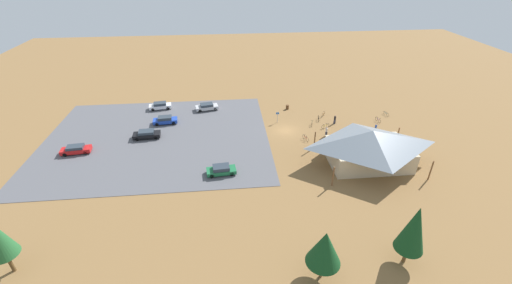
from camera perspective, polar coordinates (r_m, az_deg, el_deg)
name	(u,v)px	position (r m, az deg, el deg)	size (l,w,h in m)	color
ground	(285,130)	(59.84, 5.13, 2.00)	(160.00, 160.00, 0.00)	olive
parking_lot_asphalt	(157,138)	(59.74, -16.72, 0.71)	(38.25, 31.00, 0.05)	#56565B
bike_pavilion	(370,145)	(51.87, 19.21, -0.50)	(14.52, 10.38, 5.58)	#C6B28E
trash_bin	(287,107)	(68.00, 5.46, 6.04)	(0.60, 0.60, 0.90)	brown
lot_sign	(277,116)	(61.97, 3.74, 4.57)	(0.56, 0.08, 2.20)	#99999E
pine_center	(325,248)	(33.12, 11.82, -17.51)	(3.41, 3.41, 6.03)	brown
pine_east	(414,229)	(36.81, 25.70, -13.38)	(2.92, 2.92, 7.40)	brown
bicycle_orange_lone_east	(323,115)	(65.99, 11.56, 4.67)	(1.07, 1.39, 0.85)	black
bicycle_black_by_bin	(319,118)	(64.28, 10.80, 4.05)	(0.52, 1.76, 0.89)	black
bicycle_yellow_back_row	(325,126)	(61.63, 11.92, 2.72)	(1.65, 0.77, 0.85)	black
bicycle_red_yard_right	(306,138)	(57.04, 8.59, 0.69)	(0.73, 1.59, 0.93)	black
bicycle_teal_yard_center	(386,114)	(69.95, 21.60, 4.58)	(0.54, 1.65, 0.75)	black
bicycle_purple_yard_left	(378,120)	(66.75, 20.38, 3.63)	(0.49, 1.72, 0.87)	black
bicycle_green_edge_north	(312,124)	(62.15, 9.67, 3.18)	(0.61, 1.68, 0.79)	black
car_green_by_curb	(221,170)	(48.14, -6.04, -4.82)	(4.39, 2.23, 1.34)	#1E6B3D
car_blue_inner_stall	(165,120)	(64.01, -15.46, 3.70)	(4.53, 2.18, 1.40)	#1E42B2
car_white_far_end	(160,106)	(70.40, -16.27, 6.06)	(4.59, 2.36, 1.38)	white
car_red_back_corner	(76,149)	(59.98, -28.76, -1.13)	(4.66, 2.19, 1.32)	red
car_silver_aisle_side	(207,107)	(67.95, -8.52, 6.07)	(4.73, 2.68, 1.33)	#BCBCC1
car_black_end_stall	(147,134)	(59.93, -18.42, 1.29)	(4.68, 2.17, 1.37)	black
visitor_near_lot	(335,119)	(63.38, 13.51, 3.86)	(0.36, 0.36, 1.74)	#2D3347
visitor_crossing_yard	(326,131)	(58.60, 12.11, 1.80)	(0.36, 0.36, 1.81)	#2D3347
visitor_by_pavilion	(376,128)	(62.25, 20.02, 2.28)	(0.36, 0.39, 1.72)	#2D3347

